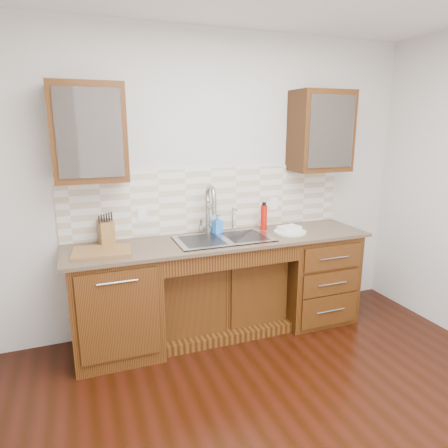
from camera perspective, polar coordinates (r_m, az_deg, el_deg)
name	(u,v)px	position (r m, az deg, el deg)	size (l,w,h in m)	color
wall_back	(209,183)	(3.77, -2.15, 5.81)	(4.00, 0.10, 2.70)	beige
base_cabinet_left	(116,304)	(3.50, -15.23, -10.92)	(0.70, 0.62, 0.88)	#593014
base_cabinet_center	(219,293)	(3.80, -0.70, -9.84)	(1.20, 0.44, 0.70)	#593014
base_cabinet_right	(312,274)	(4.09, 12.45, -7.04)	(0.70, 0.62, 0.88)	#593014
countertop	(223,240)	(3.52, -0.14, -2.36)	(2.70, 0.65, 0.03)	#84705B
backsplash	(211,200)	(3.74, -1.83, 3.49)	(2.70, 0.02, 0.59)	beige
sink	(224,248)	(3.53, -0.06, -3.51)	(0.84, 0.46, 0.19)	#9E9EA5
faucet	(208,212)	(3.64, -2.36, 1.68)	(0.04, 0.04, 0.40)	#999993
filter_tap	(233,218)	(3.75, 1.23, 0.80)	(0.02, 0.02, 0.24)	#999993
upper_cabinet_left	(89,133)	(3.32, -18.79, 12.21)	(0.55, 0.34, 0.75)	#593014
upper_cabinet_right	(321,131)	(4.00, 13.64, 12.74)	(0.55, 0.34, 0.75)	#593014
outlet_left	(142,214)	(3.59, -11.62, 1.38)	(0.08, 0.01, 0.12)	white
outlet_right	(274,204)	(3.99, 7.11, 2.83)	(0.08, 0.01, 0.12)	white
soap_bottle	(217,224)	(3.67, -0.99, 0.03)	(0.08, 0.08, 0.18)	#2D7BDC
water_bottle	(264,217)	(3.82, 5.71, 0.93)	(0.06, 0.06, 0.23)	#B21006
plate	(290,232)	(3.75, 9.43, -1.14)	(0.30, 0.30, 0.02)	beige
dish_towel	(289,228)	(3.82, 9.32, -0.54)	(0.20, 0.14, 0.03)	silver
knife_block	(106,232)	(3.48, -16.49, -1.15)	(0.11, 0.18, 0.20)	brown
cutting_board	(102,251)	(3.29, -17.03, -3.74)	(0.45, 0.31, 0.02)	olive
cup_left_a	(78,140)	(3.32, -20.09, 11.22)	(0.12, 0.12, 0.10)	white
cup_left_b	(108,140)	(3.33, -16.21, 11.48)	(0.10, 0.10, 0.09)	silver
cup_right_a	(309,137)	(3.93, 12.03, 12.00)	(0.11, 0.11, 0.09)	silver
cup_right_b	(329,137)	(4.06, 14.73, 11.91)	(0.10, 0.10, 0.09)	white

